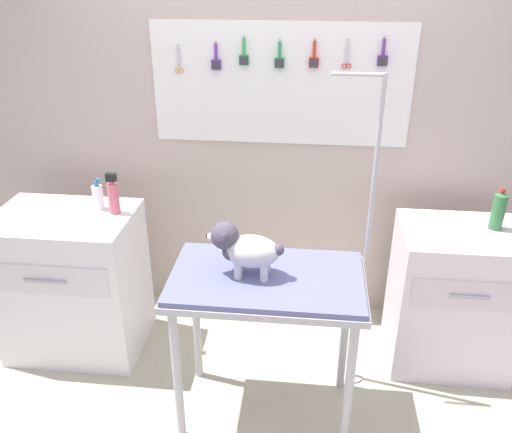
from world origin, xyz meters
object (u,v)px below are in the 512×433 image
(grooming_arm, at_px, (364,256))
(cabinet_right, at_px, (452,297))
(dog, at_px, (244,248))
(soda_bottle, at_px, (498,210))
(spray_bottle_tall, at_px, (98,197))
(grooming_table, at_px, (267,293))
(counter_left, at_px, (73,282))

(grooming_arm, distance_m, cabinet_right, 0.73)
(grooming_arm, xyz_separation_m, dog, (-0.59, -0.30, 0.18))
(dog, bearing_deg, soda_bottle, 24.27)
(grooming_arm, bearing_deg, cabinet_right, 23.76)
(grooming_arm, bearing_deg, spray_bottle_tall, 170.75)
(dog, relative_size, cabinet_right, 0.42)
(dog, height_order, soda_bottle, dog)
(grooming_table, relative_size, counter_left, 1.04)
(counter_left, relative_size, cabinet_right, 1.04)
(dog, xyz_separation_m, soda_bottle, (1.32, 0.60, -0.02))
(counter_left, height_order, spray_bottle_tall, spray_bottle_tall)
(grooming_table, distance_m, spray_bottle_tall, 1.19)
(cabinet_right, relative_size, soda_bottle, 3.64)
(grooming_table, relative_size, grooming_arm, 0.53)
(spray_bottle_tall, xyz_separation_m, soda_bottle, (2.25, 0.05, 0.00))
(dog, height_order, counter_left, dog)
(grooming_arm, height_order, spray_bottle_tall, grooming_arm)
(dog, bearing_deg, spray_bottle_tall, 149.38)
(grooming_table, bearing_deg, spray_bottle_tall, 152.04)
(grooming_arm, xyz_separation_m, spray_bottle_tall, (-1.52, 0.25, 0.15))
(grooming_table, bearing_deg, soda_bottle, 26.23)
(counter_left, xyz_separation_m, spray_bottle_tall, (0.19, 0.11, 0.53))
(counter_left, bearing_deg, soda_bottle, 3.87)
(grooming_arm, xyz_separation_m, counter_left, (-1.70, 0.13, -0.38))
(counter_left, height_order, cabinet_right, counter_left)
(grooming_table, xyz_separation_m, dog, (-0.11, 0.00, 0.24))
(grooming_table, xyz_separation_m, spray_bottle_tall, (-1.03, 0.55, 0.22))
(dog, distance_m, counter_left, 1.31)
(dog, xyz_separation_m, counter_left, (-1.11, 0.43, -0.56))
(grooming_table, bearing_deg, grooming_arm, 31.81)
(grooming_table, relative_size, soda_bottle, 3.93)
(spray_bottle_tall, bearing_deg, counter_left, -148.62)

